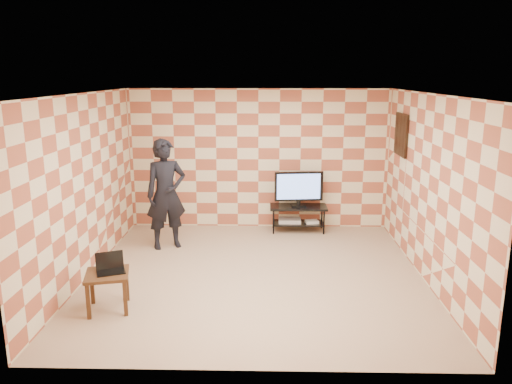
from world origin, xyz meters
TOP-DOWN VIEW (x-y plane):
  - floor at (0.00, 0.00)m, footprint 5.00×5.00m
  - wall_back at (0.00, 2.50)m, footprint 5.00×0.02m
  - wall_front at (0.00, -2.50)m, footprint 5.00×0.02m
  - wall_left at (-2.50, 0.00)m, footprint 0.02×5.00m
  - wall_right at (2.50, 0.00)m, footprint 0.02×5.00m
  - ceiling at (0.00, 0.00)m, footprint 5.00×5.00m
  - wall_art at (2.47, 1.55)m, footprint 0.04×0.72m
  - tv_stand at (0.78, 2.19)m, footprint 1.08×0.49m
  - tv at (0.78, 2.19)m, footprint 0.92×0.20m
  - dvd_player at (0.61, 2.20)m, footprint 0.43×0.31m
  - game_console at (1.04, 2.15)m, footprint 0.27×0.22m
  - side_table at (-1.86, -1.17)m, footprint 0.64×0.64m
  - laptop at (-1.83, -1.10)m, footprint 0.43×0.39m
  - person at (-1.56, 1.23)m, footprint 0.82×0.71m

SIDE VIEW (x-z plane):
  - floor at x=0.00m, z-range 0.00..0.00m
  - game_console at x=1.04m, z-range 0.17..0.23m
  - dvd_player at x=0.61m, z-range 0.17..0.24m
  - tv_stand at x=0.78m, z-range 0.12..0.62m
  - side_table at x=-1.86m, z-range 0.16..0.66m
  - laptop at x=-1.83m, z-range 0.43..0.67m
  - tv at x=0.78m, z-range 0.54..1.21m
  - person at x=-1.56m, z-range 0.00..1.90m
  - wall_back at x=0.00m, z-range 0.00..2.70m
  - wall_front at x=0.00m, z-range 0.00..2.70m
  - wall_left at x=-2.50m, z-range 0.00..2.70m
  - wall_right at x=2.50m, z-range 0.00..2.70m
  - wall_art at x=2.47m, z-range 1.59..2.31m
  - ceiling at x=0.00m, z-range 2.69..2.71m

